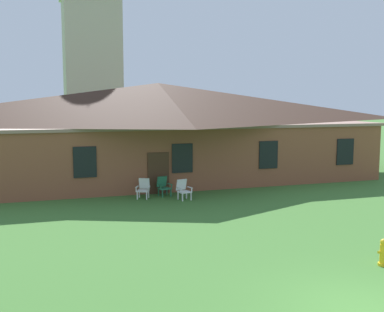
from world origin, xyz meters
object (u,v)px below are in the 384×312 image
lawn_chair_by_porch (144,188)px  fire_hydrant (383,253)px  lawn_chair_near_door (163,186)px  lawn_chair_left_end (183,189)px

lawn_chair_by_porch → fire_hydrant: 12.18m
lawn_chair_near_door → lawn_chair_left_end: same height
lawn_chair_left_end → fire_hydrant: lawn_chair_left_end is taller
lawn_chair_left_end → fire_hydrant: bearing=-74.6°
lawn_chair_by_porch → lawn_chair_near_door: size_ratio=1.00×
lawn_chair_left_end → fire_hydrant: size_ratio=1.21×
lawn_chair_by_porch → lawn_chair_near_door: 1.09m
lawn_chair_near_door → lawn_chair_left_end: bearing=-58.9°
lawn_chair_left_end → lawn_chair_near_door: bearing=121.1°
lawn_chair_by_porch → fire_hydrant: (4.61, -11.27, -0.12)m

